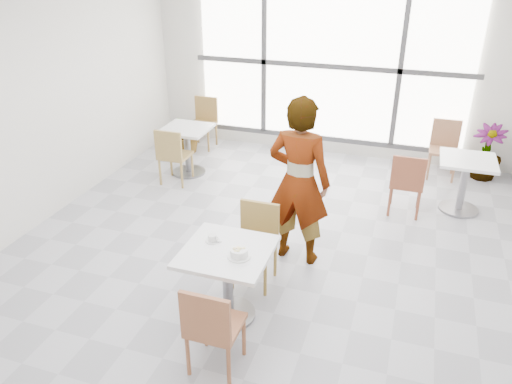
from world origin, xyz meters
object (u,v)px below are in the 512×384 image
(plant_right, at_px, (486,152))
(bg_chair_left_near, at_px, (172,153))
(bg_table_left, at_px, (187,144))
(bg_chair_left_far, at_px, (204,119))
(coffee_cup, at_px, (213,238))
(bg_chair_right_far, at_px, (444,145))
(person, at_px, (299,182))
(bg_chair_right_near, at_px, (407,181))
(chair_near, at_px, (211,325))
(bg_table_right, at_px, (465,177))
(main_table, at_px, (227,271))
(plant_left, at_px, (189,134))
(chair_far, at_px, (257,238))
(oatmeal_bowl, at_px, (239,253))

(plant_right, bearing_deg, bg_chair_left_near, -158.77)
(bg_table_left, relative_size, bg_chair_left_far, 0.86)
(coffee_cup, relative_size, bg_chair_right_far, 0.18)
(coffee_cup, bearing_deg, plant_right, 56.47)
(coffee_cup, xyz_separation_m, person, (0.55, 1.10, 0.17))
(coffee_cup, bearing_deg, bg_chair_right_near, 56.73)
(chair_near, distance_m, bg_chair_left_far, 5.33)
(bg_table_right, relative_size, plant_right, 0.88)
(bg_chair_right_far, bearing_deg, bg_chair_right_near, -107.00)
(bg_table_left, bearing_deg, bg_chair_left_far, 101.33)
(main_table, xyz_separation_m, plant_right, (2.56, 4.23, -0.10))
(person, height_order, plant_left, person)
(main_table, height_order, bg_chair_right_far, bg_chair_right_far)
(bg_chair_left_far, bearing_deg, chair_far, -58.48)
(oatmeal_bowl, xyz_separation_m, plant_left, (-2.35, 3.84, -0.46))
(coffee_cup, height_order, bg_chair_right_far, bg_chair_right_far)
(bg_chair_left_far, bearing_deg, bg_chair_left_near, -82.64)
(bg_table_left, height_order, plant_right, plant_right)
(coffee_cup, relative_size, plant_right, 0.19)
(chair_far, xyz_separation_m, bg_chair_left_far, (-2.13, 3.48, 0.00))
(main_table, relative_size, bg_chair_left_near, 0.92)
(bg_chair_left_near, xyz_separation_m, bg_chair_left_far, (-0.21, 1.63, 0.00))
(bg_table_left, bearing_deg, person, -38.65)
(oatmeal_bowl, xyz_separation_m, plant_right, (2.41, 4.30, -0.37))
(bg_chair_left_far, relative_size, bg_chair_right_far, 1.00)
(chair_far, distance_m, person, 0.76)
(person, bearing_deg, bg_table_right, -129.84)
(bg_table_left, bearing_deg, plant_left, 114.39)
(person, height_order, bg_chair_left_near, person)
(bg_table_right, bearing_deg, person, -135.38)
(oatmeal_bowl, relative_size, plant_right, 0.25)
(coffee_cup, distance_m, bg_table_right, 3.76)
(chair_near, xyz_separation_m, bg_chair_left_far, (-2.21, 4.85, 0.00))
(oatmeal_bowl, xyz_separation_m, bg_chair_left_near, (-2.00, 2.58, -0.29))
(person, relative_size, bg_chair_left_near, 2.19)
(bg_chair_left_far, bearing_deg, oatmeal_bowl, -62.27)
(bg_chair_left_far, height_order, plant_left, bg_chair_left_far)
(coffee_cup, relative_size, bg_chair_left_near, 0.18)
(bg_chair_right_near, xyz_separation_m, plant_left, (-3.67, 1.15, -0.16))
(bg_table_left, height_order, plant_left, bg_table_left)
(coffee_cup, bearing_deg, chair_near, -68.34)
(person, xyz_separation_m, bg_chair_right_near, (1.10, 1.42, -0.45))
(chair_far, bearing_deg, bg_table_right, 47.66)
(coffee_cup, xyz_separation_m, bg_chair_right_near, (1.65, 2.52, -0.28))
(bg_table_left, distance_m, bg_chair_right_far, 3.95)
(main_table, relative_size, coffee_cup, 5.03)
(main_table, bearing_deg, bg_chair_right_near, 60.65)
(bg_table_left, xyz_separation_m, bg_chair_left_near, (-0.03, -0.44, 0.01))
(coffee_cup, bearing_deg, oatmeal_bowl, -27.12)
(main_table, bearing_deg, bg_chair_right_far, 64.93)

